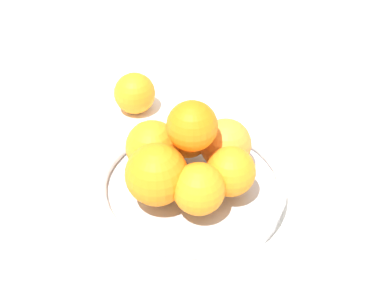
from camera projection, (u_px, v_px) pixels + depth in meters
ground_plane at (192, 197)px, 0.74m from camera, size 4.00×4.00×0.00m
fruit_bowl at (192, 188)px, 0.73m from camera, size 0.26×0.26×0.03m
orange_pile at (188, 156)px, 0.69m from camera, size 0.19×0.18×0.12m
stray_orange at (135, 93)px, 0.88m from camera, size 0.07×0.07×0.07m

